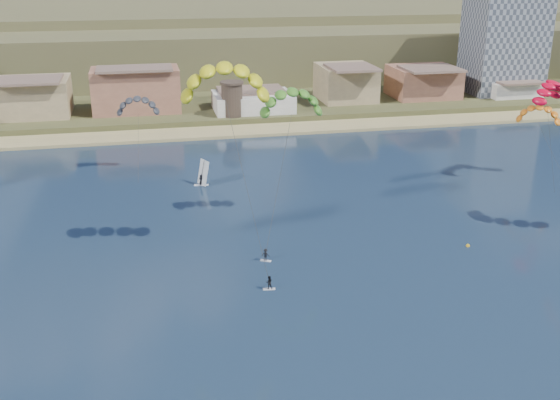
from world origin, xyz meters
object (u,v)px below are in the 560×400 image
(kitesurfer_green, at_px, (291,99))
(windsurfer, at_px, (202,177))
(buoy, at_px, (468,246))
(kitesurfer_yellow, at_px, (225,76))
(apartment_tower, at_px, (505,36))
(watchtower, at_px, (232,99))

(kitesurfer_green, bearing_deg, windsurfer, 122.33)
(buoy, bearing_deg, kitesurfer_yellow, 173.06)
(apartment_tower, bearing_deg, buoy, -120.80)
(kitesurfer_yellow, height_order, windsurfer, kitesurfer_yellow)
(kitesurfer_yellow, distance_m, buoy, 43.31)
(kitesurfer_green, bearing_deg, buoy, -34.23)
(apartment_tower, height_order, watchtower, apartment_tower)
(apartment_tower, height_order, kitesurfer_yellow, apartment_tower)
(kitesurfer_green, distance_m, windsurfer, 29.50)
(watchtower, xyz_separation_m, kitesurfer_yellow, (-11.16, -76.38, 19.21))
(apartment_tower, xyz_separation_m, kitesurfer_yellow, (-91.16, -90.38, 7.76))
(kitesurfer_yellow, relative_size, buoy, 48.68)
(watchtower, distance_m, kitesurfer_yellow, 79.55)
(kitesurfer_green, bearing_deg, watchtower, 90.32)
(windsurfer, distance_m, buoy, 50.29)
(apartment_tower, height_order, buoy, apartment_tower)
(kitesurfer_green, bearing_deg, kitesurfer_yellow, -134.84)
(apartment_tower, xyz_separation_m, kitesurfer_green, (-79.64, -78.80, 1.89))
(apartment_tower, bearing_deg, watchtower, -170.07)
(apartment_tower, relative_size, buoy, 53.57)
(watchtower, bearing_deg, windsurfer, -104.94)
(kitesurfer_green, relative_size, windsurfer, 5.18)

